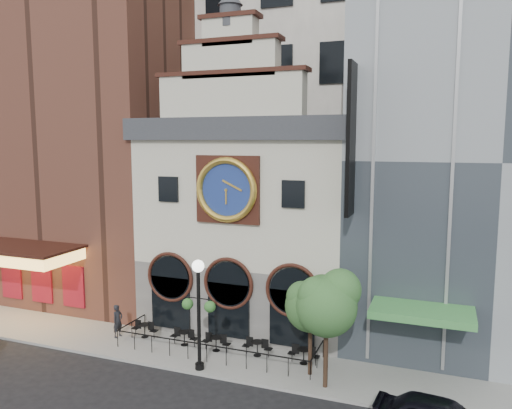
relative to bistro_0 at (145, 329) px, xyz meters
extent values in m
plane|color=black|center=(4.68, -2.83, -0.61)|extent=(120.00, 120.00, 0.00)
cube|color=gray|center=(4.68, -0.33, -0.54)|extent=(44.00, 5.00, 0.15)
cube|color=#605E5B|center=(4.68, 5.17, 1.54)|extent=(12.00, 8.00, 4.00)
cube|color=silver|center=(4.68, 5.17, 7.04)|extent=(12.00, 8.00, 7.00)
cube|color=#2D3035|center=(4.68, 5.17, 11.14)|extent=(12.60, 8.60, 1.20)
cube|color=#35170F|center=(4.68, 1.09, 7.94)|extent=(3.60, 0.25, 3.60)
cylinder|color=navy|center=(4.68, 0.95, 7.94)|extent=(3.10, 0.12, 3.10)
torus|color=gold|center=(4.68, 0.87, 7.94)|extent=(3.46, 0.36, 3.46)
cylinder|color=#2D3035|center=(4.68, 1.57, 16.84)|extent=(1.10, 1.10, 1.10)
cube|color=brown|center=(-8.32, 7.17, 12.04)|extent=(14.00, 12.00, 25.00)
cube|color=#FFBF59|center=(-8.32, -0.53, 3.74)|extent=(7.00, 3.40, 0.70)
cube|color=#35170F|center=(-8.32, -0.53, 4.19)|extent=(7.40, 3.80, 0.15)
cube|color=maroon|center=(-8.32, 1.12, 1.54)|extent=(5.60, 0.15, 2.60)
cube|color=gray|center=(17.68, 7.17, 9.54)|extent=(14.00, 12.00, 20.00)
cube|color=#469C4B|center=(14.68, -0.03, 2.84)|extent=(4.50, 2.40, 0.35)
cube|color=black|center=(11.28, 0.17, 10.54)|extent=(0.18, 1.60, 7.00)
cube|color=silver|center=(4.68, 17.17, 19.39)|extent=(20.00, 16.00, 40.00)
cylinder|color=black|center=(0.00, 0.00, 0.28)|extent=(0.68, 0.68, 0.03)
cylinder|color=black|center=(0.00, 0.00, -0.09)|extent=(0.06, 0.06, 0.72)
cylinder|color=black|center=(2.63, -0.19, 0.28)|extent=(0.68, 0.68, 0.03)
cylinder|color=black|center=(2.63, -0.19, -0.09)|extent=(0.06, 0.06, 0.72)
cylinder|color=black|center=(4.54, -0.25, 0.28)|extent=(0.68, 0.68, 0.03)
cylinder|color=black|center=(4.54, -0.25, -0.09)|extent=(0.06, 0.06, 0.72)
cylinder|color=black|center=(6.77, -0.04, 0.28)|extent=(0.68, 0.68, 0.03)
cylinder|color=black|center=(6.77, -0.04, -0.09)|extent=(0.06, 0.06, 0.72)
cylinder|color=black|center=(9.24, -0.08, 0.28)|extent=(0.68, 0.68, 0.03)
cylinder|color=black|center=(9.24, -0.08, -0.09)|extent=(0.06, 0.06, 0.72)
imported|color=black|center=(-1.43, -0.50, 0.46)|extent=(0.53, 0.73, 1.85)
cylinder|color=black|center=(4.69, -2.43, 1.99)|extent=(0.18, 0.18, 4.91)
cylinder|color=black|center=(4.69, -2.43, -0.32)|extent=(0.43, 0.43, 0.29)
sphere|color=white|center=(4.69, -2.43, 4.65)|extent=(0.59, 0.59, 0.59)
sphere|color=#2A6227|center=(4.10, -2.44, 2.73)|extent=(0.55, 0.55, 0.55)
sphere|color=#2A6227|center=(5.28, -2.43, 2.73)|extent=(0.55, 0.55, 0.55)
cylinder|color=#382619|center=(10.77, -1.99, 0.99)|extent=(0.21, 0.21, 2.91)
sphere|color=#2F6327|center=(10.77, -1.99, 3.27)|extent=(2.70, 2.70, 2.70)
sphere|color=#2F6327|center=(11.29, -1.68, 4.00)|extent=(1.87, 1.87, 1.87)
sphere|color=#2F6327|center=(10.35, -2.19, 3.79)|extent=(1.66, 1.66, 1.66)
cylinder|color=#382619|center=(9.81, -1.06, 0.83)|extent=(0.18, 0.18, 2.59)
sphere|color=#2B5923|center=(9.81, -1.06, 2.87)|extent=(2.40, 2.40, 2.40)
sphere|color=#2B5923|center=(10.28, -0.78, 3.51)|extent=(1.66, 1.66, 1.66)
sphere|color=#2B5923|center=(9.44, -1.25, 3.33)|extent=(1.48, 1.48, 1.48)
camera|label=1|loc=(15.36, -22.87, 10.55)|focal=35.00mm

